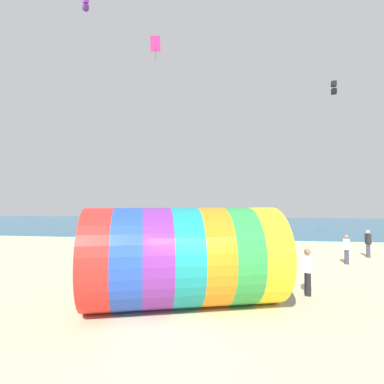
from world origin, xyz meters
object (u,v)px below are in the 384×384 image
(bystander_mid_beach, at_px, (368,243))
(giant_inflatable_tube, at_px, (185,256))
(bystander_far_left, at_px, (347,249))
(kite_magenta_diamond, at_px, (155,44))
(kite_handler, at_px, (308,271))
(kite_purple_box, at_px, (86,4))
(kite_black_box, at_px, (334,88))
(bystander_near_water, at_px, (163,238))

(bystander_mid_beach, bearing_deg, giant_inflatable_tube, -134.30)
(bystander_far_left, bearing_deg, bystander_mid_beach, 48.32)
(kite_magenta_diamond, height_order, bystander_far_left, kite_magenta_diamond)
(kite_handler, height_order, kite_magenta_diamond, kite_magenta_diamond)
(kite_magenta_diamond, xyz_separation_m, bystander_mid_beach, (13.80, 1.41, -13.39))
(bystander_mid_beach, bearing_deg, kite_purple_box, -176.39)
(giant_inflatable_tube, relative_size, kite_black_box, 6.68)
(kite_handler, distance_m, bystander_far_left, 7.31)
(kite_magenta_diamond, distance_m, bystander_near_water, 13.87)
(bystander_near_water, xyz_separation_m, bystander_mid_beach, (14.06, -1.84, 0.09))
(bystander_near_water, distance_m, bystander_mid_beach, 14.18)
(kite_black_box, distance_m, kite_purple_box, 20.03)
(kite_magenta_diamond, relative_size, kite_purple_box, 1.75)
(bystander_near_water, xyz_separation_m, bystander_far_left, (11.90, -4.25, 0.05))
(giant_inflatable_tube, height_order, bystander_far_left, giant_inflatable_tube)
(kite_handler, distance_m, kite_magenta_diamond, 17.26)
(kite_black_box, xyz_separation_m, kite_purple_box, (-18.54, -5.87, 4.81))
(kite_handler, xyz_separation_m, kite_magenta_diamond, (-8.04, 7.36, 13.38))
(giant_inflatable_tube, bearing_deg, kite_magenta_diamond, 111.39)
(bystander_mid_beach, bearing_deg, bystander_near_water, 172.55)
(bystander_near_water, bearing_deg, bystander_mid_beach, -7.45)
(kite_purple_box, xyz_separation_m, bystander_near_water, (4.95, 3.04, -16.90))
(giant_inflatable_tube, bearing_deg, bystander_mid_beach, 45.70)
(kite_handler, distance_m, kite_purple_box, 22.69)
(giant_inflatable_tube, relative_size, bystander_far_left, 4.32)
(bystander_mid_beach, height_order, bystander_far_left, bystander_mid_beach)
(kite_handler, xyz_separation_m, bystander_near_water, (-8.29, 10.61, -0.10))
(kite_magenta_diamond, relative_size, bystander_mid_beach, 0.91)
(giant_inflatable_tube, relative_size, kite_magenta_diamond, 4.54)
(kite_purple_box, relative_size, bystander_mid_beach, 0.52)
(kite_handler, relative_size, kite_black_box, 1.63)
(kite_black_box, height_order, bystander_near_water, kite_black_box)
(giant_inflatable_tube, distance_m, bystander_mid_beach, 14.69)
(giant_inflatable_tube, relative_size, bystander_mid_beach, 4.15)
(kite_black_box, relative_size, bystander_mid_beach, 0.62)
(kite_handler, bearing_deg, kite_purple_box, 150.23)
(kite_handler, relative_size, kite_purple_box, 1.93)
(kite_purple_box, bearing_deg, giant_inflatable_tube, -46.72)
(giant_inflatable_tube, height_order, kite_purple_box, kite_purple_box)
(giant_inflatable_tube, height_order, kite_handler, giant_inflatable_tube)
(kite_handler, height_order, bystander_near_water, kite_handler)
(kite_purple_box, bearing_deg, kite_handler, -29.77)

